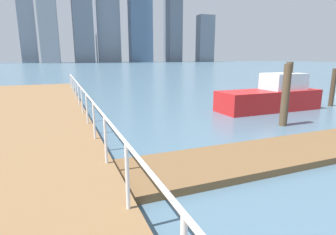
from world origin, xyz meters
TOP-DOWN VIEW (x-y plane):
  - ground_plane at (0.00, 20.00)m, footprint 300.00×300.00m
  - floating_dock at (2.22, 9.95)m, footprint 11.43×2.00m
  - boardwalk_railing at (-3.15, 10.23)m, footprint 0.06×31.32m
  - dock_piling_0 at (7.42, 15.57)m, footprint 0.35×0.35m
  - dock_piling_1 at (4.18, 12.53)m, footprint 0.30×0.30m
  - dock_piling_4 at (10.05, 14.93)m, footprint 0.25×0.25m
  - moored_boat_2 at (6.10, 15.31)m, footprint 5.52×1.82m
  - skyline_tower_4 at (23.19, 159.47)m, footprint 12.16×10.29m
  - skyline_tower_6 at (62.38, 160.13)m, footprint 9.01×9.78m
  - skyline_tower_7 at (81.61, 154.72)m, footprint 10.01×7.03m

SIDE VIEW (x-z plane):
  - ground_plane at x=0.00m, z-range 0.00..0.00m
  - floating_dock at x=2.22m, z-range 0.00..0.18m
  - moored_boat_2 at x=6.10m, z-range -0.24..1.63m
  - dock_piling_4 at x=10.05m, z-range 0.00..2.08m
  - dock_piling_1 at x=4.18m, z-range 0.00..2.43m
  - dock_piling_0 at x=7.42m, z-range 0.00..2.43m
  - boardwalk_railing at x=-3.15m, z-range 0.72..1.80m
  - skyline_tower_7 at x=81.61m, z-range 0.00..27.54m
  - skyline_tower_4 at x=23.19m, z-range 0.00..44.06m
  - skyline_tower_6 at x=62.38m, z-range 0.00..50.67m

